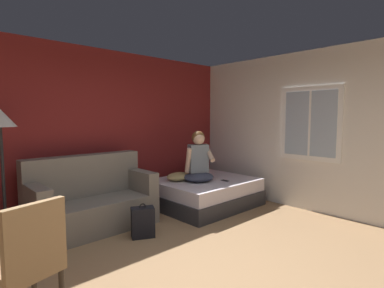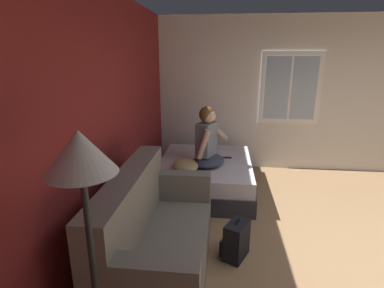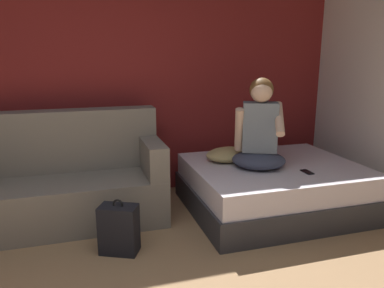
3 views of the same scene
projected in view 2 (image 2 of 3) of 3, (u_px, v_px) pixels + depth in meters
name	position (u px, v px, depth m)	size (l,w,h in m)	color
ground_plane	(384.00, 282.00, 2.80)	(40.00, 40.00, 0.00)	#93704C
wall_back_accent	(84.00, 135.00, 2.70)	(10.86, 0.16, 2.70)	maroon
wall_side_with_window	(311.00, 96.00, 5.28)	(0.19, 6.82, 2.70)	silver
bed	(205.00, 175.00, 4.68)	(1.72, 1.43, 0.48)	#2D2D33
couch	(155.00, 239.00, 2.78)	(1.70, 0.83, 1.04)	slate
person_seated	(208.00, 142.00, 4.30)	(0.65, 0.61, 0.88)	#383D51
backpack	(236.00, 241.00, 3.10)	(0.35, 0.32, 0.46)	black
throw_pillow	(186.00, 165.00, 4.22)	(0.48, 0.36, 0.14)	tan
cell_phone	(227.00, 158.00, 4.72)	(0.07, 0.14, 0.01)	black
floor_lamp	(83.00, 182.00, 1.50)	(0.36, 0.36, 1.70)	black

